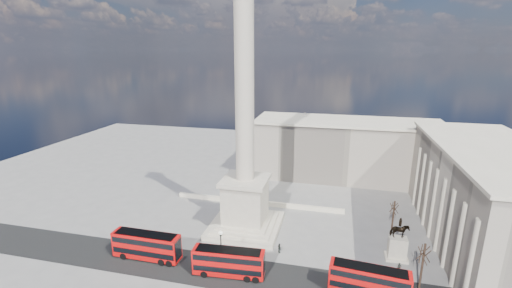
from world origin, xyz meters
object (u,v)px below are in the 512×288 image
object	(u,v)px
red_bus_c	(369,281)
pedestrian_walking	(399,268)
pedestrian_standing	(386,277)
nelsons_column	(245,168)
red_bus_a	(147,246)
pedestrian_crossing	(279,248)
victorian_lamp	(221,247)
equestrian_statue	(398,245)
red_bus_b	(229,262)

from	to	relation	value
red_bus_c	pedestrian_walking	xyz separation A→B (m)	(5.35, 6.86, -1.61)
red_bus_c	pedestrian_standing	size ratio (longest dim) A/B	6.40
nelsons_column	red_bus_a	distance (m)	22.59
pedestrian_walking	pedestrian_crossing	world-z (taller)	pedestrian_crossing
red_bus_a	red_bus_c	xyz separation A→B (m)	(36.96, -0.66, -0.11)
pedestrian_walking	nelsons_column	bearing A→B (deg)	161.50
victorian_lamp	pedestrian_standing	xyz separation A→B (m)	(26.21, 3.13, -3.33)
victorian_lamp	equestrian_statue	bearing A→B (deg)	19.51
red_bus_c	red_bus_b	bearing A→B (deg)	-173.37
pedestrian_walking	pedestrian_crossing	bearing A→B (deg)	175.35
red_bus_a	pedestrian_walking	world-z (taller)	red_bus_a
nelsons_column	red_bus_b	xyz separation A→B (m)	(1.52, -15.67, -10.46)
red_bus_a	pedestrian_standing	size ratio (longest dim) A/B	6.58
red_bus_b	pedestrian_crossing	world-z (taller)	red_bus_b
pedestrian_walking	pedestrian_crossing	size ratio (longest dim) A/B	0.90
red_bus_c	equestrian_statue	distance (m)	12.12
red_bus_a	victorian_lamp	bearing A→B (deg)	0.31
red_bus_a	pedestrian_walking	distance (m)	42.80
equestrian_statue	red_bus_c	bearing A→B (deg)	-116.81
red_bus_b	pedestrian_crossing	bearing A→B (deg)	46.10
victorian_lamp	equestrian_statue	world-z (taller)	equestrian_statue
victorian_lamp	red_bus_a	bearing A→B (deg)	179.81
red_bus_a	red_bus_c	distance (m)	36.97
red_bus_c	red_bus_a	bearing A→B (deg)	-175.52
nelsons_column	red_bus_a	world-z (taller)	nelsons_column
pedestrian_standing	red_bus_b	bearing A→B (deg)	-30.41
red_bus_b	red_bus_c	world-z (taller)	red_bus_b
pedestrian_walking	red_bus_c	bearing A→B (deg)	-130.06
nelsons_column	red_bus_c	bearing A→B (deg)	-33.35
nelsons_column	pedestrian_walking	xyz separation A→B (m)	(28.50, -8.37, -12.07)
red_bus_b	pedestrian_walking	bearing A→B (deg)	11.04
equestrian_statue	pedestrian_walking	distance (m)	4.37
red_bus_a	red_bus_b	xyz separation A→B (m)	(15.33, -1.08, -0.11)
nelsons_column	equestrian_statue	world-z (taller)	nelsons_column
nelsons_column	pedestrian_standing	size ratio (longest dim) A/B	27.19
red_bus_c	equestrian_statue	size ratio (longest dim) A/B	1.49
nelsons_column	red_bus_b	distance (m)	18.90
victorian_lamp	pedestrian_walking	distance (m)	29.54
pedestrian_walking	pedestrian_standing	bearing A→B (deg)	-130.28
red_bus_b	pedestrian_crossing	distance (m)	10.76
nelsons_column	victorian_lamp	world-z (taller)	nelsons_column
red_bus_c	equestrian_statue	xyz separation A→B (m)	(5.46, 10.81, 0.27)
red_bus_a	pedestrian_crossing	size ratio (longest dim) A/B	6.41
red_bus_c	pedestrian_walking	distance (m)	8.85
pedestrian_walking	pedestrian_standing	distance (m)	3.97
red_bus_a	pedestrian_standing	bearing A→B (deg)	4.92
pedestrian_walking	pedestrian_standing	size ratio (longest dim) A/B	0.92
red_bus_b	red_bus_c	distance (m)	21.64
red_bus_a	pedestrian_crossing	distance (m)	23.31
red_bus_b	pedestrian_standing	world-z (taller)	red_bus_b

